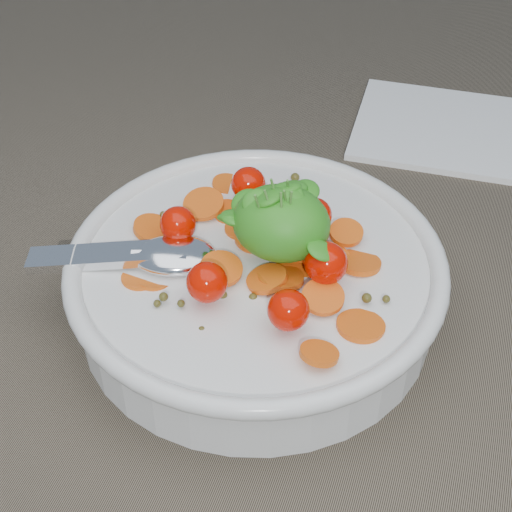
% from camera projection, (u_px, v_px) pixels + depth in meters
% --- Properties ---
extents(ground, '(6.00, 6.00, 0.00)m').
position_uv_depth(ground, '(295.00, 313.00, 0.56)').
color(ground, '#695D4B').
rests_on(ground, ground).
extents(bowl, '(0.28, 0.26, 0.11)m').
position_uv_depth(bowl, '(256.00, 280.00, 0.54)').
color(bowl, white).
rests_on(bowl, ground).
extents(napkin, '(0.17, 0.15, 0.01)m').
position_uv_depth(napkin, '(442.00, 129.00, 0.73)').
color(napkin, white).
rests_on(napkin, ground).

